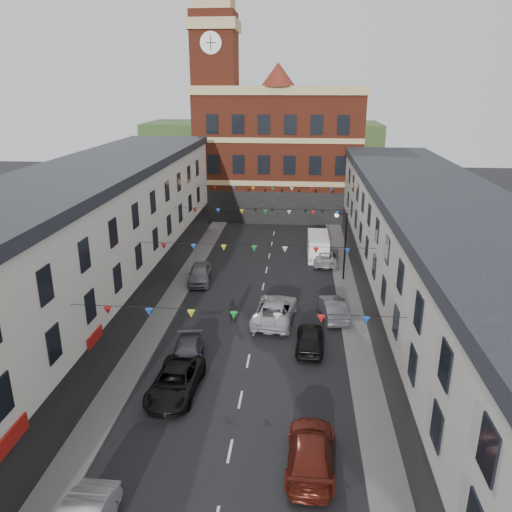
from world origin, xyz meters
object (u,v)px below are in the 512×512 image
(car_left_e, at_px, (200,273))
(pedestrian, at_px, (233,311))
(moving_car, at_px, (275,310))
(car_left_c, at_px, (175,382))
(car_left_d, at_px, (187,355))
(car_right_d, at_px, (310,338))
(white_van, at_px, (318,246))
(street_lamp, at_px, (343,237))
(car_right_c, at_px, (311,451))
(car_right_e, at_px, (333,308))
(car_right_f, at_px, (326,257))

(car_left_e, bearing_deg, pedestrian, -68.48)
(moving_car, bearing_deg, pedestrian, 15.21)
(car_left_c, relative_size, car_left_d, 1.14)
(car_left_e, bearing_deg, car_left_c, -89.64)
(car_right_d, xyz_separation_m, white_van, (0.98, 18.27, 0.37))
(car_left_d, height_order, moving_car, moving_car)
(car_left_e, bearing_deg, white_van, 30.17)
(street_lamp, height_order, car_right_c, street_lamp)
(moving_car, bearing_deg, car_left_d, 59.33)
(street_lamp, relative_size, car_left_c, 1.16)
(street_lamp, relative_size, car_left_e, 1.32)
(car_right_d, relative_size, car_right_e, 0.97)
(car_left_e, height_order, car_right_d, car_left_e)
(car_right_e, bearing_deg, moving_car, 4.21)
(car_right_e, relative_size, pedestrian, 2.68)
(car_left_e, height_order, white_van, white_van)
(white_van, bearing_deg, car_right_d, -93.74)
(car_right_c, height_order, car_right_f, car_right_c)
(car_left_c, height_order, car_right_e, car_right_e)
(car_right_e, distance_m, pedestrian, 7.28)
(pedestrian, bearing_deg, car_left_c, -90.83)
(street_lamp, distance_m, car_right_e, 8.10)
(car_left_e, xyz_separation_m, moving_car, (6.83, -6.83, 0.05))
(car_left_c, height_order, car_right_c, car_right_c)
(car_left_c, height_order, car_left_e, car_left_e)
(white_van, height_order, pedestrian, white_van)
(car_left_d, bearing_deg, pedestrian, 64.44)
(car_right_c, bearing_deg, car_right_f, -91.88)
(car_left_d, bearing_deg, street_lamp, 47.72)
(car_left_e, bearing_deg, street_lamp, 0.39)
(car_left_c, distance_m, car_right_c, 8.74)
(car_left_d, height_order, car_right_e, car_right_e)
(car_right_d, height_order, car_right_e, car_right_d)
(car_left_c, bearing_deg, car_right_d, 39.71)
(white_van, bearing_deg, car_right_c, -92.82)
(car_left_d, height_order, car_right_f, car_right_f)
(car_left_d, relative_size, car_left_e, 1.00)
(car_left_e, xyz_separation_m, car_right_f, (11.00, 5.72, -0.10))
(car_left_d, xyz_separation_m, car_right_c, (7.28, -7.82, 0.09))
(car_left_d, relative_size, moving_car, 0.77)
(street_lamp, bearing_deg, car_left_e, -173.33)
(car_left_c, xyz_separation_m, car_right_c, (7.28, -4.84, 0.03))
(car_right_d, relative_size, pedestrian, 2.60)
(car_right_d, xyz_separation_m, car_right_f, (1.73, 16.42, -0.07))
(moving_car, xyz_separation_m, pedestrian, (-2.99, -0.46, 0.01))
(car_left_d, bearing_deg, car_left_e, 90.38)
(car_left_d, distance_m, car_right_d, 7.83)
(car_right_c, xyz_separation_m, white_van, (1.07, 28.73, 0.36))
(white_van, bearing_deg, street_lamp, -74.41)
(car_right_c, xyz_separation_m, car_right_e, (1.82, 15.18, -0.01))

